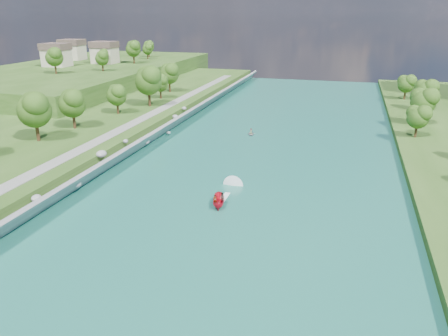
% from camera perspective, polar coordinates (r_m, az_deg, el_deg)
% --- Properties ---
extents(ground, '(260.00, 260.00, 0.00)m').
position_cam_1_polar(ground, '(64.36, -0.32, -6.70)').
color(ground, '#2D5119').
rests_on(ground, ground).
extents(river_water, '(55.00, 240.00, 0.10)m').
position_cam_1_polar(river_water, '(82.15, 3.61, -0.64)').
color(river_water, '#1B6959').
rests_on(river_water, ground).
extents(berm_west, '(45.00, 240.00, 3.50)m').
position_cam_1_polar(berm_west, '(103.82, -24.43, 2.97)').
color(berm_west, '#2D5119').
rests_on(berm_west, ground).
extents(ridge_west, '(60.00, 120.00, 9.00)m').
position_cam_1_polar(ridge_west, '(181.40, -17.46, 11.31)').
color(ridge_west, '#2D5119').
rests_on(ridge_west, ground).
extents(riprap_bank, '(3.91, 236.00, 4.52)m').
position_cam_1_polar(riprap_bank, '(89.62, -12.86, 1.87)').
color(riprap_bank, slate).
rests_on(riprap_bank, ground).
extents(riverside_path, '(3.00, 200.00, 0.10)m').
position_cam_1_polar(riverside_path, '(93.12, -16.28, 3.34)').
color(riverside_path, gray).
rests_on(riverside_path, berm_west).
extents(ridge_houses, '(29.50, 29.50, 8.40)m').
position_cam_1_polar(ridge_houses, '(187.99, -18.53, 14.18)').
color(ridge_houses, beige).
rests_on(ridge_houses, ridge_west).
extents(trees_west, '(16.79, 150.77, 13.21)m').
position_cam_1_polar(trees_west, '(86.87, -25.71, 4.77)').
color(trees_west, '#204512').
rests_on(trees_west, berm_west).
extents(trees_east, '(17.16, 143.95, 11.04)m').
position_cam_1_polar(trees_east, '(105.28, 27.06, 5.25)').
color(trees_east, '#204512').
rests_on(trees_east, berm_east).
extents(trees_ridge, '(17.04, 64.42, 10.45)m').
position_cam_1_polar(trees_ridge, '(176.73, -14.09, 14.39)').
color(trees_ridge, '#204512').
rests_on(trees_ridge, ridge_west).
extents(motorboat, '(3.60, 19.23, 2.06)m').
position_cam_1_polar(motorboat, '(68.94, -0.44, -4.00)').
color(motorboat, red).
rests_on(motorboat, river_water).
extents(raft, '(2.53, 3.17, 1.59)m').
position_cam_1_polar(raft, '(107.35, 3.54, 4.54)').
color(raft, gray).
rests_on(raft, river_water).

